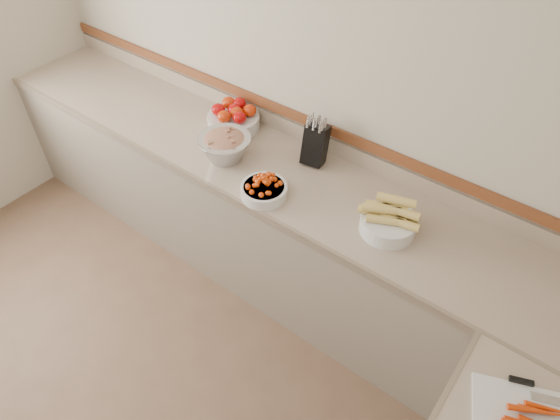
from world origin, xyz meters
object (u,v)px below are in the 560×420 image
Objects in this scene: tomato_bowl at (234,118)px; rhubarb_bowl at (225,146)px; corn_bowl at (389,220)px; cherry_tomato_bowl at (264,189)px; knife_block at (315,143)px.

tomato_bowl is 0.31m from rhubarb_bowl.
rhubarb_bowl is (0.16, -0.26, 0.02)m from tomato_bowl.
rhubarb_bowl is at bearing -58.04° from tomato_bowl.
corn_bowl is (1.16, -0.21, 0.00)m from tomato_bowl.
rhubarb_bowl is at bearing 162.70° from cherry_tomato_bowl.
cherry_tomato_bowl is at bearing -96.60° from knife_block.
corn_bowl is (0.59, -0.23, -0.05)m from knife_block.
tomato_bowl is 1.03× the size of corn_bowl.
knife_block is 0.41m from cherry_tomato_bowl.
rhubarb_bowl reaches higher than tomato_bowl.
tomato_bowl is at bearing -177.52° from knife_block.
rhubarb_bowl is (-1.00, -0.05, 0.02)m from corn_bowl.
rhubarb_bowl is (-0.42, -0.28, -0.03)m from knife_block.
corn_bowl reaches higher than cherry_tomato_bowl.
tomato_bowl is (-0.58, -0.03, -0.05)m from knife_block.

